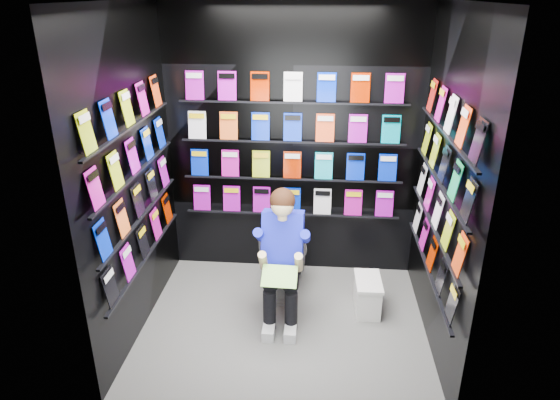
{
  "coord_description": "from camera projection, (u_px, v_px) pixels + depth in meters",
  "views": [
    {
      "loc": [
        0.27,
        -3.54,
        2.67
      ],
      "look_at": [
        -0.05,
        0.15,
        1.1
      ],
      "focal_mm": 32.0,
      "sensor_mm": 36.0,
      "label": 1
    }
  ],
  "objects": [
    {
      "name": "comics_left",
      "position": [
        135.0,
        178.0,
        3.89
      ],
      "size": [
        0.06,
        1.7,
        1.37
      ],
      "primitive_type": null,
      "color": "red",
      "rests_on": "wall_left"
    },
    {
      "name": "wall_right",
      "position": [
        445.0,
        189.0,
        3.71
      ],
      "size": [
        0.04,
        2.0,
        2.6
      ],
      "primitive_type": "cube",
      "color": "black",
      "rests_on": "floor"
    },
    {
      "name": "toilet",
      "position": [
        286.0,
        255.0,
        4.68
      ],
      "size": [
        0.44,
        0.76,
        0.73
      ],
      "primitive_type": "imported",
      "rotation": [
        0.0,
        0.0,
        3.11
      ],
      "color": "white",
      "rests_on": "floor"
    },
    {
      "name": "wall_front",
      "position": [
        271.0,
        245.0,
        2.88
      ],
      "size": [
        2.4,
        0.04,
        2.6
      ],
      "primitive_type": "cube",
      "color": "black",
      "rests_on": "floor"
    },
    {
      "name": "floor",
      "position": [
        284.0,
        324.0,
        4.31
      ],
      "size": [
        2.4,
        2.4,
        0.0
      ],
      "primitive_type": "plane",
      "color": "slate",
      "rests_on": "ground"
    },
    {
      "name": "wall_left",
      "position": [
        132.0,
        179.0,
        3.9
      ],
      "size": [
        0.04,
        2.0,
        2.6
      ],
      "primitive_type": "cube",
      "color": "black",
      "rests_on": "floor"
    },
    {
      "name": "longbox_lid",
      "position": [
        368.0,
        281.0,
        4.39
      ],
      "size": [
        0.24,
        0.4,
        0.03
      ],
      "primitive_type": "cube",
      "rotation": [
        0.0,
        0.0,
        0.03
      ],
      "color": "white",
      "rests_on": "longbox"
    },
    {
      "name": "comics_back",
      "position": [
        292.0,
        146.0,
        4.69
      ],
      "size": [
        2.1,
        0.06,
        1.37
      ],
      "primitive_type": null,
      "color": "red",
      "rests_on": "wall_back"
    },
    {
      "name": "longbox",
      "position": [
        367.0,
        296.0,
        4.45
      ],
      "size": [
        0.22,
        0.38,
        0.28
      ],
      "primitive_type": "cube",
      "rotation": [
        0.0,
        0.0,
        0.03
      ],
      "color": "white",
      "rests_on": "floor"
    },
    {
      "name": "wall_back",
      "position": [
        293.0,
        146.0,
        4.72
      ],
      "size": [
        2.4,
        0.04,
        2.6
      ],
      "primitive_type": "cube",
      "color": "black",
      "rests_on": "floor"
    },
    {
      "name": "ceiling",
      "position": [
        285.0,
        0.0,
        3.3
      ],
      "size": [
        2.4,
        2.4,
        0.0
      ],
      "primitive_type": "plane",
      "color": "white",
      "rests_on": "floor"
    },
    {
      "name": "comics_right",
      "position": [
        441.0,
        188.0,
        3.71
      ],
      "size": [
        0.06,
        1.7,
        1.37
      ],
      "primitive_type": null,
      "color": "red",
      "rests_on": "wall_right"
    },
    {
      "name": "held_comic",
      "position": [
        279.0,
        276.0,
        3.93
      ],
      "size": [
        0.29,
        0.17,
        0.12
      ],
      "primitive_type": "cube",
      "rotation": [
        -0.96,
        0.0,
        -0.03
      ],
      "color": "#34B867",
      "rests_on": "reader"
    },
    {
      "name": "reader",
      "position": [
        283.0,
        238.0,
        4.19
      ],
      "size": [
        0.49,
        0.7,
        1.26
      ],
      "primitive_type": null,
      "rotation": [
        0.0,
        0.0,
        -0.03
      ],
      "color": "#1D23CD",
      "rests_on": "toilet"
    }
  ]
}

